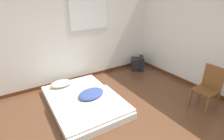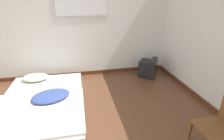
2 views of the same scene
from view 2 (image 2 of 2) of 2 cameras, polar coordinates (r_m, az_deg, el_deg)
wall_back at (r=4.09m, az=-21.27°, el=14.56°), size 7.99×0.08×2.60m
mattress_bed at (r=3.26m, az=-22.05°, el=-9.92°), size 1.43×2.09×0.29m
crt_tv at (r=4.27m, az=11.83°, el=0.75°), size 0.54×0.55×0.43m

